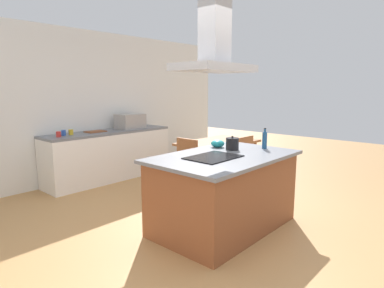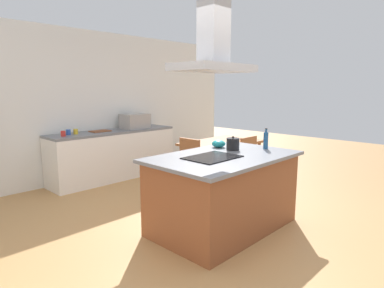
# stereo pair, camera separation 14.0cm
# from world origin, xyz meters

# --- Properties ---
(ground) EXTENTS (16.00, 16.00, 0.00)m
(ground) POSITION_xyz_m (0.00, 1.50, 0.00)
(ground) COLOR tan
(wall_back) EXTENTS (7.20, 0.10, 2.70)m
(wall_back) POSITION_xyz_m (0.00, 3.25, 1.35)
(wall_back) COLOR white
(wall_back) RESTS_ON ground
(kitchen_island) EXTENTS (1.78, 1.13, 0.90)m
(kitchen_island) POSITION_xyz_m (0.00, 0.00, 0.45)
(kitchen_island) COLOR brown
(kitchen_island) RESTS_ON ground
(cooktop) EXTENTS (0.60, 0.44, 0.01)m
(cooktop) POSITION_xyz_m (-0.21, 0.00, 0.91)
(cooktop) COLOR black
(cooktop) RESTS_ON kitchen_island
(tea_kettle) EXTENTS (0.22, 0.16, 0.18)m
(tea_kettle) POSITION_xyz_m (0.33, 0.12, 0.98)
(tea_kettle) COLOR black
(tea_kettle) RESTS_ON kitchen_island
(olive_oil_bottle) EXTENTS (0.06, 0.06, 0.27)m
(olive_oil_bottle) POSITION_xyz_m (0.68, -0.14, 1.01)
(olive_oil_bottle) COLOR navy
(olive_oil_bottle) RESTS_ON kitchen_island
(mixing_bowl) EXTENTS (0.18, 0.18, 0.10)m
(mixing_bowl) POSITION_xyz_m (0.35, 0.37, 0.95)
(mixing_bowl) COLOR teal
(mixing_bowl) RESTS_ON kitchen_island
(back_counter) EXTENTS (2.41, 0.62, 0.90)m
(back_counter) POSITION_xyz_m (0.34, 2.88, 0.45)
(back_counter) COLOR white
(back_counter) RESTS_ON ground
(countertop_microwave) EXTENTS (0.50, 0.38, 0.28)m
(countertop_microwave) POSITION_xyz_m (0.84, 2.88, 1.04)
(countertop_microwave) COLOR #9E9993
(countertop_microwave) RESTS_ON back_counter
(coffee_mug_red) EXTENTS (0.08, 0.08, 0.09)m
(coffee_mug_red) POSITION_xyz_m (-0.63, 2.83, 0.95)
(coffee_mug_red) COLOR red
(coffee_mug_red) RESTS_ON back_counter
(coffee_mug_blue) EXTENTS (0.08, 0.08, 0.09)m
(coffee_mug_blue) POSITION_xyz_m (-0.49, 2.94, 0.95)
(coffee_mug_blue) COLOR #2D56B2
(coffee_mug_blue) RESTS_ON back_counter
(coffee_mug_yellow) EXTENTS (0.08, 0.08, 0.09)m
(coffee_mug_yellow) POSITION_xyz_m (-0.37, 2.93, 0.95)
(coffee_mug_yellow) COLOR gold
(coffee_mug_yellow) RESTS_ON back_counter
(cutting_board) EXTENTS (0.34, 0.24, 0.02)m
(cutting_board) POSITION_xyz_m (0.10, 2.93, 0.91)
(cutting_board) COLOR brown
(cutting_board) RESTS_ON back_counter
(dining_table) EXTENTS (1.40, 0.90, 0.75)m
(dining_table) POSITION_xyz_m (1.48, 1.22, 0.67)
(dining_table) COLOR #995B33
(dining_table) RESTS_ON ground
(chair_at_left_end) EXTENTS (0.42, 0.42, 0.89)m
(chair_at_left_end) POSITION_xyz_m (0.56, 1.22, 0.51)
(chair_at_left_end) COLOR brown
(chair_at_left_end) RESTS_ON ground
(chair_facing_island) EXTENTS (0.42, 0.42, 0.89)m
(chair_facing_island) POSITION_xyz_m (1.48, 0.56, 0.51)
(chair_facing_island) COLOR brown
(chair_facing_island) RESTS_ON ground
(range_hood) EXTENTS (0.90, 0.55, 0.78)m
(range_hood) POSITION_xyz_m (-0.21, 0.00, 2.10)
(range_hood) COLOR #ADADB2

